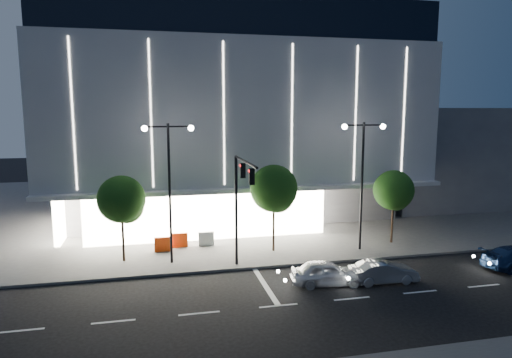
{
  "coord_description": "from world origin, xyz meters",
  "views": [
    {
      "loc": [
        -3.91,
        -22.55,
        9.78
      ],
      "look_at": [
        3.07,
        8.39,
        5.0
      ],
      "focal_mm": 32.0,
      "sensor_mm": 36.0,
      "label": 1
    }
  ],
  "objects_px": {
    "street_lamp_east": "(362,167)",
    "tree_right": "(394,192)",
    "street_lamp_west": "(169,173)",
    "barrier_d": "(206,239)",
    "tree_left": "(122,202)",
    "car_second": "(384,272)",
    "traffic_mast": "(241,192)",
    "tree_mid": "(274,191)",
    "car_lead": "(327,273)",
    "barrier_c": "(180,240)",
    "barrier_a": "(162,244)"
  },
  "relations": [
    {
      "from": "tree_right",
      "to": "street_lamp_east",
      "type": "bearing_deg",
      "value": -161.37
    },
    {
      "from": "tree_mid",
      "to": "barrier_c",
      "type": "bearing_deg",
      "value": 160.42
    },
    {
      "from": "tree_left",
      "to": "barrier_d",
      "type": "distance_m",
      "value": 6.86
    },
    {
      "from": "car_lead",
      "to": "barrier_d",
      "type": "relative_size",
      "value": 3.73
    },
    {
      "from": "tree_right",
      "to": "tree_left",
      "type": "bearing_deg",
      "value": 180.0
    },
    {
      "from": "car_lead",
      "to": "street_lamp_east",
      "type": "bearing_deg",
      "value": -32.48
    },
    {
      "from": "street_lamp_west",
      "to": "car_lead",
      "type": "relative_size",
      "value": 2.19
    },
    {
      "from": "traffic_mast",
      "to": "tree_left",
      "type": "xyz_separation_m",
      "value": [
        -6.97,
        3.68,
        -0.99
      ]
    },
    {
      "from": "traffic_mast",
      "to": "barrier_c",
      "type": "bearing_deg",
      "value": 118.98
    },
    {
      "from": "barrier_c",
      "to": "tree_mid",
      "type": "bearing_deg",
      "value": -19.86
    },
    {
      "from": "traffic_mast",
      "to": "street_lamp_east",
      "type": "height_order",
      "value": "street_lamp_east"
    },
    {
      "from": "traffic_mast",
      "to": "barrier_c",
      "type": "relative_size",
      "value": 6.43
    },
    {
      "from": "street_lamp_west",
      "to": "car_second",
      "type": "relative_size",
      "value": 2.33
    },
    {
      "from": "street_lamp_west",
      "to": "barrier_d",
      "type": "xyz_separation_m",
      "value": [
        2.58,
        3.2,
        -5.31
      ]
    },
    {
      "from": "tree_left",
      "to": "barrier_a",
      "type": "bearing_deg",
      "value": 30.44
    },
    {
      "from": "barrier_c",
      "to": "street_lamp_east",
      "type": "bearing_deg",
      "value": -15.17
    },
    {
      "from": "street_lamp_east",
      "to": "tree_mid",
      "type": "xyz_separation_m",
      "value": [
        -5.97,
        1.02,
        -1.62
      ]
    },
    {
      "from": "barrier_d",
      "to": "car_second",
      "type": "bearing_deg",
      "value": -45.08
    },
    {
      "from": "tree_mid",
      "to": "barrier_d",
      "type": "distance_m",
      "value": 6.17
    },
    {
      "from": "street_lamp_east",
      "to": "barrier_d",
      "type": "relative_size",
      "value": 8.18
    },
    {
      "from": "tree_left",
      "to": "car_second",
      "type": "relative_size",
      "value": 1.48
    },
    {
      "from": "car_second",
      "to": "barrier_a",
      "type": "xyz_separation_m",
      "value": [
        -12.23,
        8.25,
        0.01
      ]
    },
    {
      "from": "tree_mid",
      "to": "tree_left",
      "type": "bearing_deg",
      "value": -180.0
    },
    {
      "from": "street_lamp_east",
      "to": "tree_right",
      "type": "distance_m",
      "value": 3.81
    },
    {
      "from": "street_lamp_west",
      "to": "street_lamp_east",
      "type": "relative_size",
      "value": 1.0
    },
    {
      "from": "tree_mid",
      "to": "tree_right",
      "type": "distance_m",
      "value": 9.01
    },
    {
      "from": "street_lamp_west",
      "to": "barrier_d",
      "type": "bearing_deg",
      "value": 51.12
    },
    {
      "from": "car_lead",
      "to": "barrier_d",
      "type": "bearing_deg",
      "value": 42.03
    },
    {
      "from": "barrier_a",
      "to": "tree_mid",
      "type": "bearing_deg",
      "value": -10.85
    },
    {
      "from": "barrier_a",
      "to": "barrier_d",
      "type": "relative_size",
      "value": 1.0
    },
    {
      "from": "tree_mid",
      "to": "car_lead",
      "type": "height_order",
      "value": "tree_mid"
    },
    {
      "from": "street_lamp_east",
      "to": "barrier_d",
      "type": "bearing_deg",
      "value": 162.93
    },
    {
      "from": "tree_mid",
      "to": "tree_right",
      "type": "relative_size",
      "value": 1.12
    },
    {
      "from": "street_lamp_west",
      "to": "car_second",
      "type": "xyz_separation_m",
      "value": [
        11.71,
        -5.78,
        -5.32
      ]
    },
    {
      "from": "street_lamp_west",
      "to": "tree_left",
      "type": "distance_m",
      "value": 3.69
    },
    {
      "from": "street_lamp_west",
      "to": "tree_mid",
      "type": "height_order",
      "value": "street_lamp_west"
    },
    {
      "from": "barrier_a",
      "to": "traffic_mast",
      "type": "bearing_deg",
      "value": -48.63
    },
    {
      "from": "street_lamp_west",
      "to": "street_lamp_east",
      "type": "height_order",
      "value": "same"
    },
    {
      "from": "tree_left",
      "to": "car_lead",
      "type": "xyz_separation_m",
      "value": [
        11.41,
        -6.41,
        -3.33
      ]
    },
    {
      "from": "car_second",
      "to": "traffic_mast",
      "type": "bearing_deg",
      "value": 70.78
    },
    {
      "from": "traffic_mast",
      "to": "barrier_d",
      "type": "relative_size",
      "value": 6.43
    },
    {
      "from": "barrier_a",
      "to": "barrier_c",
      "type": "distance_m",
      "value": 1.47
    },
    {
      "from": "street_lamp_east",
      "to": "barrier_a",
      "type": "xyz_separation_m",
      "value": [
        -13.52,
        2.46,
        -5.31
      ]
    },
    {
      "from": "tree_left",
      "to": "traffic_mast",
      "type": "bearing_deg",
      "value": -27.84
    },
    {
      "from": "tree_right",
      "to": "car_second",
      "type": "distance_m",
      "value": 8.68
    },
    {
      "from": "traffic_mast",
      "to": "tree_left",
      "type": "height_order",
      "value": "traffic_mast"
    },
    {
      "from": "barrier_a",
      "to": "street_lamp_west",
      "type": "bearing_deg",
      "value": -78.14
    },
    {
      "from": "car_lead",
      "to": "tree_mid",
      "type": "bearing_deg",
      "value": 20.16
    },
    {
      "from": "barrier_c",
      "to": "barrier_d",
      "type": "height_order",
      "value": "same"
    },
    {
      "from": "tree_left",
      "to": "car_second",
      "type": "bearing_deg",
      "value": -24.85
    }
  ]
}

